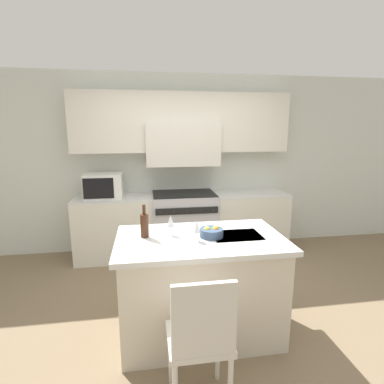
% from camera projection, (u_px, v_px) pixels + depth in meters
% --- Properties ---
extents(ground_plane, '(10.00, 10.00, 0.00)m').
position_uv_depth(ground_plane, '(205.00, 317.00, 3.05)').
color(ground_plane, '#7A664C').
extents(back_cabinetry, '(10.00, 0.46, 2.70)m').
position_uv_depth(back_cabinetry, '(181.00, 149.00, 4.58)').
color(back_cabinetry, silver).
rests_on(back_cabinetry, ground_plane).
extents(back_counter, '(3.16, 0.62, 0.92)m').
position_uv_depth(back_counter, '(184.00, 224.00, 4.56)').
color(back_counter, silver).
rests_on(back_counter, ground_plane).
extents(range_stove, '(0.95, 0.70, 0.95)m').
position_uv_depth(range_stove, '(184.00, 224.00, 4.54)').
color(range_stove, '#B7B7BC').
rests_on(range_stove, ground_plane).
extents(microwave, '(0.52, 0.41, 0.34)m').
position_uv_depth(microwave, '(104.00, 186.00, 4.26)').
color(microwave, silver).
rests_on(microwave, back_counter).
extents(kitchen_island, '(1.49, 0.89, 0.94)m').
position_uv_depth(kitchen_island, '(200.00, 285.00, 2.76)').
color(kitchen_island, beige).
rests_on(kitchen_island, ground_plane).
extents(island_chair, '(0.42, 0.40, 1.00)m').
position_uv_depth(island_chair, '(201.00, 337.00, 1.93)').
color(island_chair, beige).
rests_on(island_chair, ground_plane).
extents(wine_bottle, '(0.07, 0.07, 0.30)m').
position_uv_depth(wine_bottle, '(145.00, 225.00, 2.64)').
color(wine_bottle, '#422314').
rests_on(wine_bottle, kitchen_island).
extents(wine_glass_near, '(0.07, 0.07, 0.18)m').
position_uv_depth(wine_glass_near, '(197.00, 227.00, 2.54)').
color(wine_glass_near, white).
rests_on(wine_glass_near, kitchen_island).
extents(wine_glass_far, '(0.07, 0.07, 0.18)m').
position_uv_depth(wine_glass_far, '(171.00, 222.00, 2.69)').
color(wine_glass_far, white).
rests_on(wine_glass_far, kitchen_island).
extents(fruit_bowl, '(0.21, 0.21, 0.10)m').
position_uv_depth(fruit_bowl, '(211.00, 232.00, 2.67)').
color(fruit_bowl, '#384C6B').
rests_on(fruit_bowl, kitchen_island).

